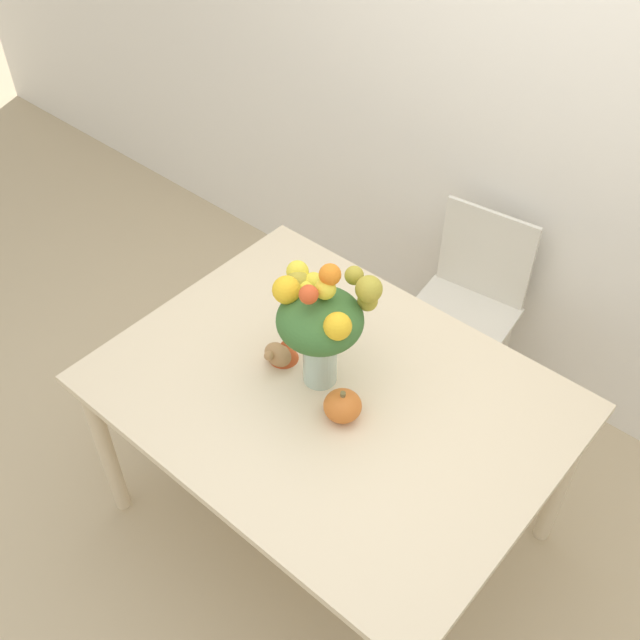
% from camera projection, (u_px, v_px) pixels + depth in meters
% --- Properties ---
extents(ground_plane, '(12.00, 12.00, 0.00)m').
position_uv_depth(ground_plane, '(329.00, 518.00, 2.96)').
color(ground_plane, tan).
extents(wall_back, '(8.00, 0.06, 2.70)m').
position_uv_depth(wall_back, '(549.00, 93.00, 2.68)').
color(wall_back, white).
rests_on(wall_back, ground_plane).
extents(dining_table, '(1.46, 1.10, 0.77)m').
position_uv_depth(dining_table, '(331.00, 407.00, 2.48)').
color(dining_table, beige).
rests_on(dining_table, ground_plane).
extents(flower_vase, '(0.32, 0.32, 0.46)m').
position_uv_depth(flower_vase, '(320.00, 320.00, 2.29)').
color(flower_vase, '#B2CCBC').
rests_on(flower_vase, dining_table).
extents(pumpkin, '(0.12, 0.12, 0.11)m').
position_uv_depth(pumpkin, '(343.00, 406.00, 2.32)').
color(pumpkin, orange).
rests_on(pumpkin, dining_table).
extents(turkey_figurine, '(0.10, 0.14, 0.08)m').
position_uv_depth(turkey_figurine, '(281.00, 352.00, 2.49)').
color(turkey_figurine, '#A87A4C').
rests_on(turkey_figurine, dining_table).
extents(dining_chair_near_window, '(0.47, 0.47, 0.88)m').
position_uv_depth(dining_chair_near_window, '(465.00, 308.00, 3.16)').
color(dining_chair_near_window, silver).
rests_on(dining_chair_near_window, ground_plane).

